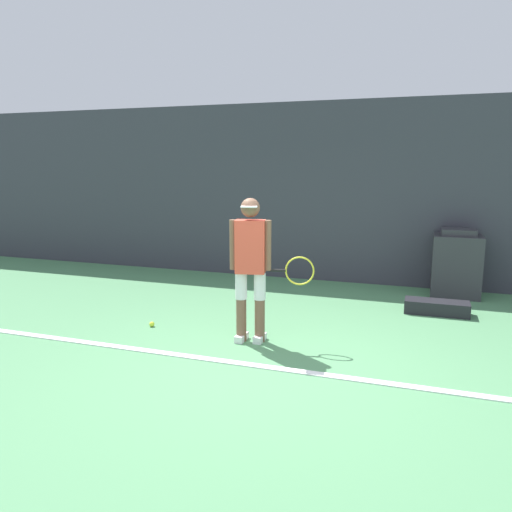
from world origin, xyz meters
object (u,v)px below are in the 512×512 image
tennis_player (252,263)px  equipment_bag (437,307)px  covered_chair (456,264)px  tennis_ball (152,324)px

tennis_player → equipment_bag: size_ratio=1.96×
tennis_player → covered_chair: 3.89m
covered_chair → equipment_bag: (-0.28, -1.16, -0.42)m
tennis_ball → equipment_bag: bearing=27.2°
tennis_player → covered_chair: (2.38, 3.04, -0.43)m
tennis_ball → covered_chair: size_ratio=0.06×
tennis_ball → covered_chair: (3.78, 2.96, 0.48)m
equipment_bag → tennis_ball: bearing=-152.8°
covered_chair → equipment_bag: 1.27m
tennis_player → equipment_bag: bearing=29.7°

